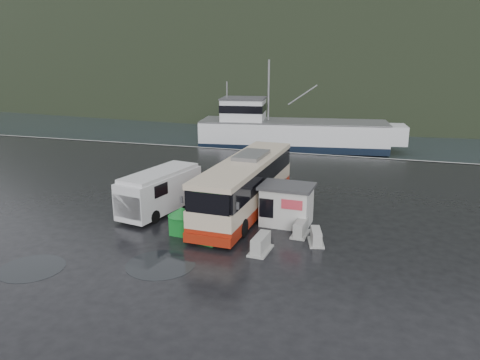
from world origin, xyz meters
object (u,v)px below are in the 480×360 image
(dome_tent, at_px, (217,227))
(jersey_barrier_c, at_px, (316,243))
(ticket_kiosk, at_px, (286,224))
(fishing_trawler, at_px, (293,137))
(waste_bin_left, at_px, (182,234))
(jersey_barrier_a, at_px, (300,235))
(white_van, at_px, (161,211))
(waste_bin_right, at_px, (210,243))
(coach_bus, at_px, (246,211))
(jersey_barrier_b, at_px, (261,252))

(dome_tent, relative_size, jersey_barrier_c, 1.77)
(jersey_barrier_c, bearing_deg, ticket_kiosk, 130.84)
(dome_tent, relative_size, fishing_trawler, 0.11)
(waste_bin_left, relative_size, jersey_barrier_a, 0.95)
(white_van, relative_size, fishing_trawler, 0.25)
(jersey_barrier_a, height_order, fishing_trawler, fishing_trawler)
(jersey_barrier_c, bearing_deg, waste_bin_left, -173.85)
(waste_bin_left, height_order, dome_tent, waste_bin_left)
(waste_bin_left, xyz_separation_m, waste_bin_right, (1.81, -0.73, 0.00))
(waste_bin_right, xyz_separation_m, jersey_barrier_c, (5.19, 1.48, 0.00))
(dome_tent, distance_m, jersey_barrier_c, 5.59)
(white_van, height_order, waste_bin_left, white_van)
(jersey_barrier_a, bearing_deg, coach_bus, 142.98)
(dome_tent, relative_size, ticket_kiosk, 0.89)
(dome_tent, height_order, jersey_barrier_b, dome_tent)
(coach_bus, height_order, jersey_barrier_a, coach_bus)
(coach_bus, relative_size, ticket_kiosk, 4.14)
(waste_bin_right, relative_size, fishing_trawler, 0.05)
(ticket_kiosk, height_order, jersey_barrier_c, ticket_kiosk)
(jersey_barrier_b, bearing_deg, ticket_kiosk, 83.91)
(white_van, bearing_deg, jersey_barrier_a, 2.65)
(dome_tent, bearing_deg, ticket_kiosk, 25.00)
(white_van, relative_size, dome_tent, 2.36)
(fishing_trawler, bearing_deg, dome_tent, -95.55)
(ticket_kiosk, xyz_separation_m, jersey_barrier_a, (1.06, -1.42, 0.00))
(jersey_barrier_b, bearing_deg, waste_bin_left, 167.01)
(white_van, bearing_deg, dome_tent, -9.59)
(coach_bus, bearing_deg, white_van, -159.84)
(dome_tent, bearing_deg, white_van, 159.09)
(dome_tent, xyz_separation_m, fishing_trawler, (-1.14, 29.17, 0.00))
(jersey_barrier_c, bearing_deg, white_van, 167.10)
(waste_bin_left, height_order, jersey_barrier_b, waste_bin_left)
(white_van, bearing_deg, coach_bus, 28.85)
(jersey_barrier_c, relative_size, fishing_trawler, 0.06)
(jersey_barrier_a, relative_size, jersey_barrier_b, 0.93)
(white_van, bearing_deg, waste_bin_left, -36.54)
(jersey_barrier_c, bearing_deg, coach_bus, 141.60)
(jersey_barrier_c, bearing_deg, jersey_barrier_a, 136.46)
(coach_bus, bearing_deg, waste_bin_right, -91.96)
(white_van, xyz_separation_m, waste_bin_left, (2.69, -2.98, 0.00))
(fishing_trawler, bearing_deg, jersey_barrier_b, -90.10)
(white_van, relative_size, waste_bin_right, 4.58)
(dome_tent, distance_m, jersey_barrier_b, 3.97)
(dome_tent, distance_m, jersey_barrier_a, 4.63)
(coach_bus, height_order, fishing_trawler, fishing_trawler)
(coach_bus, xyz_separation_m, jersey_barrier_b, (2.34, -5.59, 0.00))
(coach_bus, distance_m, waste_bin_left, 5.05)
(waste_bin_right, xyz_separation_m, fishing_trawler, (-1.51, 31.30, 0.00))
(jersey_barrier_b, bearing_deg, coach_bus, 112.71)
(waste_bin_left, relative_size, jersey_barrier_c, 1.02)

